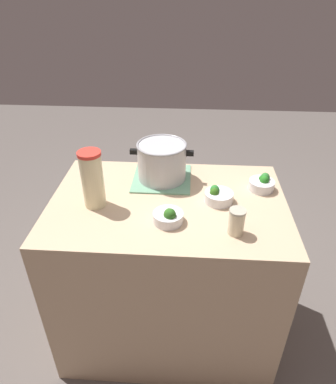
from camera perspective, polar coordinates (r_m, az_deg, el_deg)
The scene contains 9 objects.
ground_plane at distance 2.33m, azimuth 0.00°, elevation -20.94°, with size 8.00×8.00×0.00m, color #635A56.
counter_slab at distance 1.97m, azimuth 0.00°, elevation -12.83°, with size 1.14×0.76×0.94m, color tan.
dish_cloth at distance 1.84m, azimuth -1.00°, elevation 2.29°, with size 0.30×0.30×0.01m, color #71A885.
cooking_pot at distance 1.79m, azimuth -1.03°, elevation 5.20°, with size 0.33×0.26×0.20m.
lemonade_pitcher at distance 1.60m, azimuth -12.36°, elevation 2.08°, with size 0.11×0.11×0.28m.
mason_jar at distance 1.46m, azimuth 11.23°, elevation -4.81°, with size 0.07×0.07×0.12m.
broccoli_bowl_front at distance 1.66m, azimuth 8.23°, elevation -0.64°, with size 0.14×0.14×0.08m.
broccoli_bowl_center at distance 1.80m, azimuth 15.27°, elevation 1.38°, with size 0.13×0.13×0.08m.
broccoli_bowl_back at distance 1.51m, azimuth 0.09°, elevation -4.08°, with size 0.13×0.13×0.08m.
Camera 1 is at (0.09, -1.37, 1.88)m, focal length 32.33 mm.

